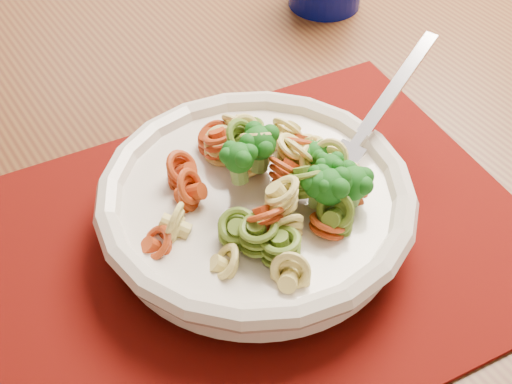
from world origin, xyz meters
TOP-DOWN VIEW (x-y plane):
  - dining_table at (-0.58, -0.67)m, footprint 1.52×1.00m
  - placemat at (-0.61, -0.83)m, footprint 0.44×0.36m
  - pasta_bowl at (-0.60, -0.82)m, footprint 0.24×0.24m
  - pasta_broccoli_heap at (-0.60, -0.82)m, footprint 0.21×0.21m
  - fork at (-0.52, -0.83)m, footprint 0.18×0.09m

SIDE VIEW (x-z plane):
  - dining_table at x=-0.58m, z-range 0.26..0.96m
  - placemat at x=-0.61m, z-range 0.70..0.70m
  - pasta_bowl at x=-0.60m, z-range 0.71..0.75m
  - fork at x=-0.52m, z-range 0.71..0.78m
  - pasta_broccoli_heap at x=-0.60m, z-range 0.72..0.78m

